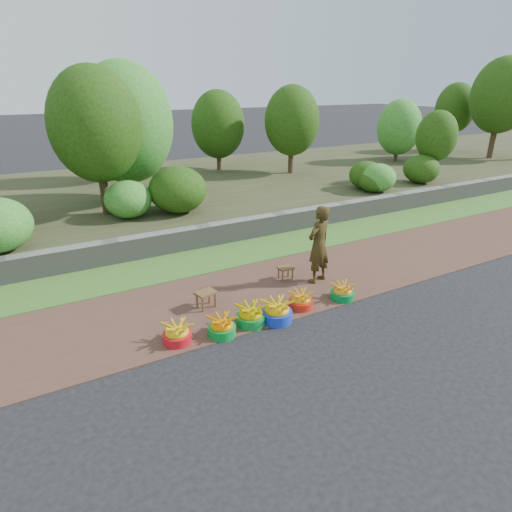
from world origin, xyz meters
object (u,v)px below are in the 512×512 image
basin_e (301,301)px  stool_left (206,295)px  basin_d (277,312)px  stool_right (286,269)px  basin_f (342,292)px  basin_c (251,316)px  basin_a (177,334)px  basin_b (222,327)px  vendor_woman (319,245)px

basin_e → stool_left: size_ratio=1.08×
basin_d → stool_right: bearing=52.2°
basin_d → basin_f: 1.50m
stool_left → stool_right: bearing=9.4°
basin_c → stool_right: size_ratio=1.60×
basin_a → basin_b: 0.72m
basin_b → basin_c: basin_c is taller
basin_f → stool_right: basin_f is taller
basin_d → stool_left: bearing=131.6°
basin_b → basin_d: (1.02, -0.04, 0.02)m
basin_a → vendor_woman: bearing=12.7°
basin_d → vendor_woman: 1.91m
stool_left → vendor_woman: bearing=-1.7°
basin_d → basin_b: bearing=177.5°
basin_e → basin_c: bearing=-176.7°
stool_right → basin_d: bearing=-127.8°
basin_c → basin_f: basin_c is taller
basin_c → stool_left: 1.00m
basin_a → basin_e: bearing=-0.6°
basin_c → basin_e: size_ratio=1.14×
basin_b → basin_e: size_ratio=1.05×
basin_d → stool_right: size_ratio=1.68×
basin_b → vendor_woman: vendor_woman is taller
basin_f → vendor_woman: vendor_woman is taller
basin_b → basin_c: (0.57, 0.07, 0.01)m
basin_a → stool_left: bearing=44.1°
vendor_woman → stool_left: bearing=-17.1°
basin_f → basin_d: bearing=-177.3°
basin_a → stool_right: bearing=22.2°
basin_c → basin_e: 1.07m
stool_right → vendor_woman: (0.52, -0.39, 0.58)m
basin_e → basin_d: bearing=-164.3°
basin_d → stool_left: (-0.89, 1.00, 0.09)m
basin_a → basin_e: 2.34m
basin_e → stool_left: (-1.51, 0.83, 0.12)m
basin_a → vendor_woman: vendor_woman is taller
basin_a → stool_left: size_ratio=1.14×
basin_d → stool_right: (1.03, 1.32, 0.06)m
stool_left → basin_b: bearing=-97.7°
stool_left → stool_right: size_ratio=1.30×
basin_f → basin_a: bearing=177.8°
basin_c → vendor_woman: 2.25m
basin_a → basin_e: basin_a is taller
basin_a → stool_left: 1.17m
stool_left → stool_right: stool_left is taller
basin_d → vendor_woman: (1.54, 0.93, 0.64)m
vendor_woman → basin_a: bearing=-2.7°
basin_d → stool_left: size_ratio=1.30×
vendor_woman → basin_c: bearing=6.9°
basin_e → basin_f: bearing=-6.5°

